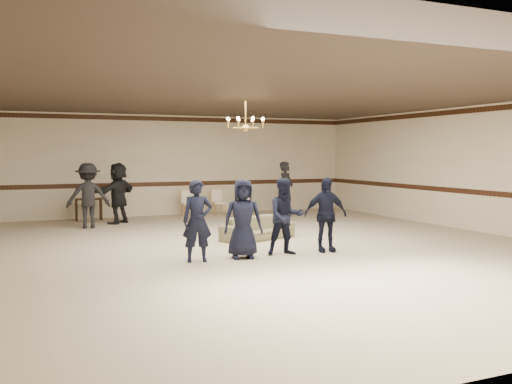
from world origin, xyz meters
The scene contains 16 objects.
room centered at (0.00, 0.00, 1.60)m, with size 12.01×14.01×3.21m.
chair_rail centered at (0.00, 6.99, 1.00)m, with size 12.00×0.02×0.14m, color #361B10.
crown_molding centered at (0.00, 6.99, 3.08)m, with size 12.00×0.02×0.14m, color #361B10.
chandelier centered at (0.00, 1.00, 2.88)m, with size 0.94×0.94×0.89m, color gold, non-canonical shape.
boy_a centered at (-1.72, -0.86, 0.75)m, with size 0.55×0.36×1.51m, color black.
boy_b centered at (-0.82, -0.86, 0.75)m, with size 0.74×0.48×1.51m, color black.
boy_c centered at (0.08, -0.86, 0.75)m, with size 0.73×0.57×1.51m, color black.
boy_d centered at (0.98, -0.86, 0.75)m, with size 0.88×0.37×1.51m, color black.
settee centered at (0.36, 1.16, 0.26)m, with size 1.79×0.70×0.52m, color #686345.
adult_left centered at (-2.99, 4.71, 0.86)m, with size 1.12×0.64×1.73m, color black.
adult_mid centered at (-2.09, 5.41, 0.86)m, with size 1.60×0.51×1.73m, color black.
adult_right centered at (3.01, 5.01, 0.86)m, with size 0.63×0.41×1.73m, color black.
banquet_chair_left centered at (0.22, 6.28, 0.41)m, with size 0.40×0.40×0.83m, color #ECE0C6, non-canonical shape.
banquet_chair_mid centered at (1.22, 6.28, 0.41)m, with size 0.40×0.40×0.83m, color #ECE0C6, non-canonical shape.
banquet_chair_right centered at (2.22, 6.28, 0.41)m, with size 0.40×0.40×0.83m, color #ECE0C6, non-canonical shape.
console_table centered at (-2.78, 6.48, 0.33)m, with size 0.79×0.33×0.66m, color #321B10.
Camera 1 is at (-4.77, -10.63, 2.00)m, focal length 39.34 mm.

